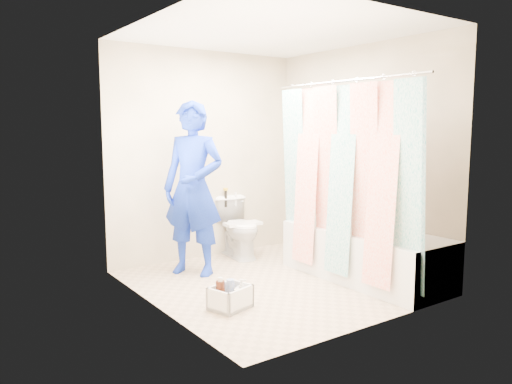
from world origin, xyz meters
TOP-DOWN VIEW (x-y plane):
  - floor at (0.00, 0.00)m, footprint 2.60×2.60m
  - ceiling at (0.00, 0.00)m, footprint 2.40×2.60m
  - wall_back at (0.00, 1.30)m, footprint 2.40×0.02m
  - wall_front at (0.00, -1.30)m, footprint 2.40×0.02m
  - wall_left at (-1.20, 0.00)m, footprint 0.02×2.60m
  - wall_right at (1.20, 0.00)m, footprint 0.02×2.60m
  - bathtub at (0.85, -0.43)m, footprint 0.70×1.75m
  - curtain_rod at (0.52, -0.43)m, footprint 0.02×1.90m
  - shower_curtain at (0.52, -0.43)m, footprint 0.06×1.75m
  - toilet at (0.30, 1.05)m, footprint 0.47×0.73m
  - tank_lid at (0.29, 0.94)m, footprint 0.45×0.23m
  - tank_internals at (0.28, 1.25)m, footprint 0.17×0.06m
  - plumber at (-0.46, 0.74)m, footprint 0.73×0.78m
  - cleaning_caddy at (-0.69, -0.36)m, footprint 0.38×0.34m

SIDE VIEW (x-z plane):
  - floor at x=0.00m, z-range 0.00..0.00m
  - cleaning_caddy at x=-0.69m, z-range -0.03..0.22m
  - bathtub at x=0.85m, z-range 0.02..0.52m
  - toilet at x=0.30m, z-range 0.00..0.71m
  - tank_lid at x=0.29m, z-range 0.40..0.43m
  - tank_internals at x=0.28m, z-range 0.58..0.81m
  - plumber at x=-0.46m, z-range 0.00..1.80m
  - shower_curtain at x=0.52m, z-range 0.12..1.92m
  - wall_back at x=0.00m, z-range 0.00..2.40m
  - wall_front at x=0.00m, z-range 0.00..2.40m
  - wall_left at x=-1.20m, z-range 0.00..2.40m
  - wall_right at x=1.20m, z-range 0.00..2.40m
  - curtain_rod at x=0.52m, z-range 1.94..1.96m
  - ceiling at x=0.00m, z-range 2.39..2.41m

